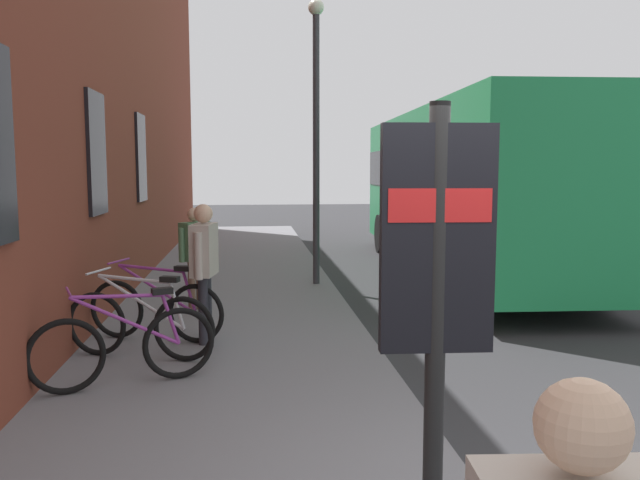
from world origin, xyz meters
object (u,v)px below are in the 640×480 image
(bicycle_leaning_wall, at_px, (125,347))
(bicycle_far_end, at_px, (156,309))
(pedestrian_by_facade, at_px, (195,248))
(bicycle_end_of_row, at_px, (140,324))
(street_lamp, at_px, (316,117))
(transit_info_sign, at_px, (437,270))
(pedestrian_crossing_street, at_px, (204,259))
(city_bus, at_px, (465,182))

(bicycle_leaning_wall, height_order, bicycle_far_end, same)
(bicycle_leaning_wall, bearing_deg, pedestrian_by_facade, -6.77)
(bicycle_end_of_row, height_order, street_lamp, street_lamp)
(transit_info_sign, relative_size, street_lamp, 0.48)
(bicycle_leaning_wall, height_order, pedestrian_crossing_street, pedestrian_crossing_street)
(city_bus, relative_size, pedestrian_crossing_street, 6.35)
(street_lamp, bearing_deg, bicycle_end_of_row, 151.42)
(bicycle_far_end, xyz_separation_m, city_bus, (5.24, -5.64, 1.41))
(transit_info_sign, xyz_separation_m, pedestrian_by_facade, (6.53, 1.70, -0.67))
(bicycle_leaning_wall, height_order, city_bus, city_bus)
(bicycle_leaning_wall, height_order, pedestrian_by_facade, pedestrian_by_facade)
(pedestrian_crossing_street, bearing_deg, city_bus, -42.97)
(bicycle_far_end, relative_size, transit_info_sign, 0.70)
(bicycle_end_of_row, height_order, pedestrian_crossing_street, pedestrian_crossing_street)
(bicycle_end_of_row, relative_size, bicycle_far_end, 1.00)
(bicycle_far_end, xyz_separation_m, pedestrian_by_facade, (1.69, -0.34, 0.54))
(bicycle_far_end, distance_m, pedestrian_by_facade, 1.80)
(bicycle_leaning_wall, bearing_deg, pedestrian_crossing_street, -23.77)
(pedestrian_crossing_street, bearing_deg, transit_info_sign, -162.94)
(bicycle_far_end, height_order, street_lamp, street_lamp)
(pedestrian_crossing_street, relative_size, street_lamp, 0.33)
(city_bus, distance_m, pedestrian_by_facade, 6.44)
(bicycle_end_of_row, height_order, pedestrian_by_facade, pedestrian_by_facade)
(bicycle_far_end, height_order, city_bus, city_bus)
(bicycle_end_of_row, bearing_deg, pedestrian_crossing_street, -48.96)
(bicycle_leaning_wall, relative_size, pedestrian_by_facade, 1.11)
(pedestrian_crossing_street, bearing_deg, street_lamp, -24.39)
(pedestrian_crossing_street, bearing_deg, pedestrian_by_facade, 8.01)
(pedestrian_by_facade, bearing_deg, city_bus, -56.12)
(city_bus, height_order, street_lamp, street_lamp)
(street_lamp, bearing_deg, bicycle_leaning_wall, 155.78)
(bicycle_leaning_wall, xyz_separation_m, bicycle_far_end, (1.66, -0.06, 0.00))
(bicycle_end_of_row, bearing_deg, bicycle_leaning_wall, -179.42)
(pedestrian_by_facade, xyz_separation_m, street_lamp, (1.99, -2.00, 2.06))
(bicycle_far_end, xyz_separation_m, pedestrian_crossing_street, (-0.17, -0.60, 0.63))
(bicycle_far_end, height_order, pedestrian_crossing_street, pedestrian_crossing_street)
(transit_info_sign, xyz_separation_m, pedestrian_crossing_street, (4.68, 1.44, -0.58))
(bicycle_far_end, height_order, transit_info_sign, transit_info_sign)
(city_bus, bearing_deg, street_lamp, 115.48)
(bicycle_end_of_row, relative_size, transit_info_sign, 0.71)
(transit_info_sign, height_order, pedestrian_by_facade, transit_info_sign)
(city_bus, distance_m, street_lamp, 3.84)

